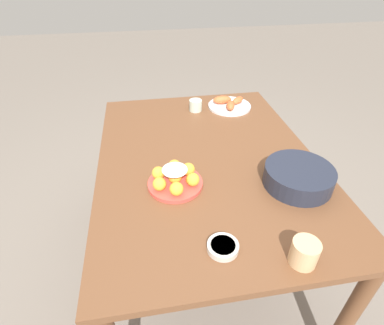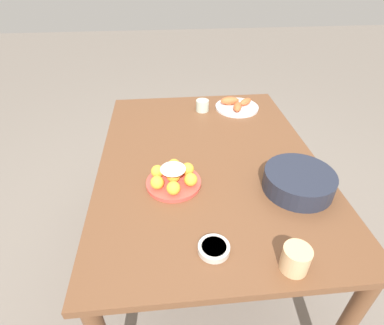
% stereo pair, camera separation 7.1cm
% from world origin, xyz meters
% --- Properties ---
extents(ground_plane, '(12.00, 12.00, 0.00)m').
position_xyz_m(ground_plane, '(0.00, 0.00, 0.00)').
color(ground_plane, slate).
extents(dining_table, '(1.35, 0.98, 0.75)m').
position_xyz_m(dining_table, '(0.00, 0.00, 0.65)').
color(dining_table, brown).
rests_on(dining_table, ground_plane).
extents(cake_plate, '(0.22, 0.22, 0.09)m').
position_xyz_m(cake_plate, '(0.17, -0.17, 0.78)').
color(cake_plate, '#E04C42').
rests_on(cake_plate, dining_table).
extents(serving_bowl, '(0.27, 0.27, 0.08)m').
position_xyz_m(serving_bowl, '(0.25, 0.32, 0.79)').
color(serving_bowl, '#232838').
rests_on(serving_bowl, dining_table).
extents(sauce_bowl, '(0.10, 0.10, 0.02)m').
position_xyz_m(sauce_bowl, '(0.52, -0.06, 0.76)').
color(sauce_bowl, beige).
rests_on(sauce_bowl, dining_table).
extents(seafood_platter, '(0.25, 0.25, 0.06)m').
position_xyz_m(seafood_platter, '(-0.48, 0.24, 0.76)').
color(seafood_platter, silver).
rests_on(seafood_platter, dining_table).
extents(cup_near, '(0.07, 0.07, 0.06)m').
position_xyz_m(cup_near, '(-0.48, 0.03, 0.78)').
color(cup_near, beige).
rests_on(cup_near, dining_table).
extents(cup_far, '(0.08, 0.08, 0.08)m').
position_xyz_m(cup_far, '(0.60, 0.17, 0.79)').
color(cup_far, '#DBB27F').
rests_on(cup_far, dining_table).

